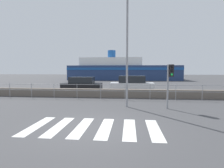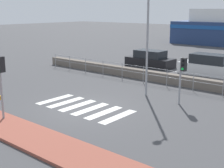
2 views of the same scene
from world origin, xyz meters
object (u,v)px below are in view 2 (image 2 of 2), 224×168
object	(u,v)px
parked_car_black	(150,60)
parked_car_white	(209,66)
traffic_light_far	(182,71)
traffic_light_near	(0,71)
streetlamp	(146,27)

from	to	relation	value
parked_car_black	parked_car_white	bearing A→B (deg)	0.00
traffic_light_far	parked_car_black	world-z (taller)	traffic_light_far
traffic_light_near	traffic_light_far	distance (m)	8.84
traffic_light_far	parked_car_black	bearing A→B (deg)	131.46
traffic_light_near	streetlamp	bearing A→B (deg)	70.85
traffic_light_near	parked_car_black	world-z (taller)	traffic_light_near
streetlamp	parked_car_black	bearing A→B (deg)	121.23
traffic_light_far	parked_car_white	bearing A→B (deg)	103.54
traffic_light_near	streetlamp	world-z (taller)	streetlamp
parked_car_black	traffic_light_far	bearing A→B (deg)	-48.54
traffic_light_near	streetlamp	distance (m)	8.06
traffic_light_far	parked_car_black	distance (m)	11.08
streetlamp	parked_car_white	bearing A→B (deg)	87.17
traffic_light_near	traffic_light_far	bearing A→B (deg)	55.67
traffic_light_far	parked_car_white	world-z (taller)	traffic_light_far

